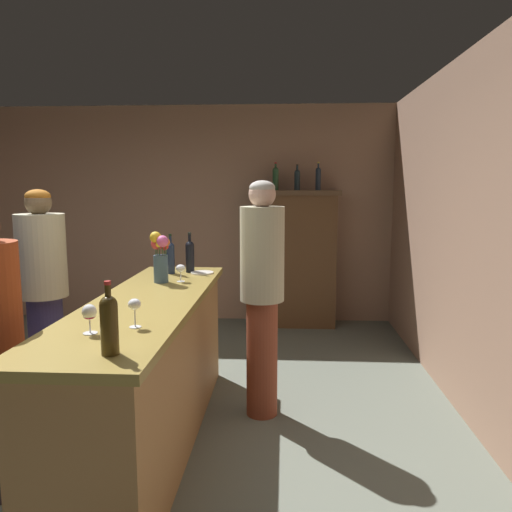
# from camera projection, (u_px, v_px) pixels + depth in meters

# --- Properties ---
(floor) EXTENTS (8.42, 8.42, 0.00)m
(floor) POSITION_uv_depth(u_px,v_px,m) (64.00, 451.00, 3.16)
(floor) COLOR slate
(floor) RESTS_ON ground
(wall_back) EXTENTS (5.61, 0.12, 2.69)m
(wall_back) POSITION_uv_depth(u_px,v_px,m) (174.00, 214.00, 6.23)
(wall_back) COLOR #A47E65
(wall_back) RESTS_ON ground
(bar_counter) EXTENTS (0.66, 2.50, 0.98)m
(bar_counter) POSITION_uv_depth(u_px,v_px,m) (149.00, 372.00, 3.19)
(bar_counter) COLOR #A07142
(bar_counter) RESTS_ON ground
(display_cabinet) EXTENTS (1.03, 0.41, 1.65)m
(display_cabinet) POSITION_uv_depth(u_px,v_px,m) (296.00, 256.00, 5.91)
(display_cabinet) COLOR brown
(display_cabinet) RESTS_ON ground
(wine_bottle_malbec) EXTENTS (0.07, 0.07, 0.33)m
(wine_bottle_malbec) POSITION_uv_depth(u_px,v_px,m) (171.00, 256.00, 4.01)
(wine_bottle_malbec) COLOR #1A253C
(wine_bottle_malbec) RESTS_ON bar_counter
(wine_bottle_chardonnay) EXTENTS (0.08, 0.08, 0.32)m
(wine_bottle_chardonnay) POSITION_uv_depth(u_px,v_px,m) (109.00, 322.00, 2.07)
(wine_bottle_chardonnay) COLOR #403213
(wine_bottle_chardonnay) RESTS_ON bar_counter
(wine_bottle_syrah) EXTENTS (0.07, 0.07, 0.34)m
(wine_bottle_syrah) POSITION_uv_depth(u_px,v_px,m) (190.00, 255.00, 4.07)
(wine_bottle_syrah) COLOR black
(wine_bottle_syrah) RESTS_ON bar_counter
(wine_glass_front) EXTENTS (0.07, 0.07, 0.15)m
(wine_glass_front) POSITION_uv_depth(u_px,v_px,m) (89.00, 314.00, 2.37)
(wine_glass_front) COLOR white
(wine_glass_front) RESTS_ON bar_counter
(wine_glass_mid) EXTENTS (0.07, 0.07, 0.15)m
(wine_glass_mid) POSITION_uv_depth(u_px,v_px,m) (135.00, 306.00, 2.48)
(wine_glass_mid) COLOR white
(wine_glass_mid) RESTS_ON bar_counter
(wine_glass_rear) EXTENTS (0.07, 0.07, 0.13)m
(wine_glass_rear) POSITION_uv_depth(u_px,v_px,m) (181.00, 269.00, 3.67)
(wine_glass_rear) COLOR white
(wine_glass_rear) RESTS_ON bar_counter
(flower_arrangement) EXTENTS (0.15, 0.13, 0.38)m
(flower_arrangement) POSITION_uv_depth(u_px,v_px,m) (160.00, 254.00, 3.63)
(flower_arrangement) COLOR #385166
(flower_arrangement) RESTS_ON bar_counter
(cheese_plate) EXTENTS (0.19, 0.19, 0.01)m
(cheese_plate) POSITION_uv_depth(u_px,v_px,m) (202.00, 273.00, 4.03)
(cheese_plate) COLOR white
(cheese_plate) RESTS_ON bar_counter
(display_bottle_left) EXTENTS (0.07, 0.07, 0.33)m
(display_bottle_left) POSITION_uv_depth(u_px,v_px,m) (276.00, 178.00, 5.80)
(display_bottle_left) COLOR #274D2E
(display_bottle_left) RESTS_ON display_cabinet
(display_bottle_midleft) EXTENTS (0.07, 0.07, 0.30)m
(display_bottle_midleft) POSITION_uv_depth(u_px,v_px,m) (297.00, 179.00, 5.78)
(display_bottle_midleft) COLOR #1B2A30
(display_bottle_midleft) RESTS_ON display_cabinet
(display_bottle_center) EXTENTS (0.06, 0.06, 0.33)m
(display_bottle_center) POSITION_uv_depth(u_px,v_px,m) (318.00, 178.00, 5.77)
(display_bottle_center) COLOR #222F3D
(display_bottle_center) RESTS_ON display_cabinet
(patron_in_grey) EXTENTS (0.37, 0.37, 1.68)m
(patron_in_grey) POSITION_uv_depth(u_px,v_px,m) (43.00, 287.00, 3.81)
(patron_in_grey) COLOR #282651
(patron_in_grey) RESTS_ON ground
(bartender) EXTENTS (0.32, 0.32, 1.74)m
(bartender) POSITION_uv_depth(u_px,v_px,m) (262.00, 288.00, 3.54)
(bartender) COLOR brown
(bartender) RESTS_ON ground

